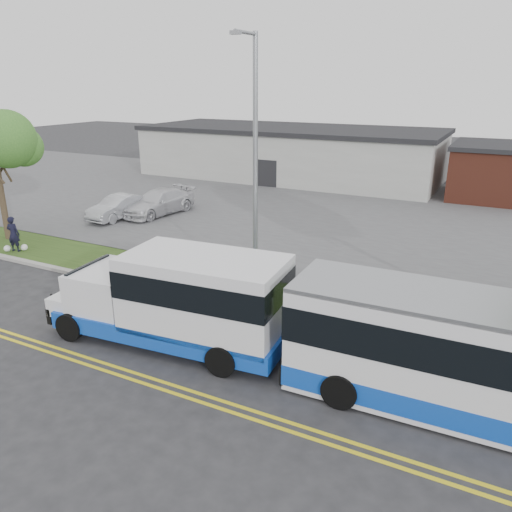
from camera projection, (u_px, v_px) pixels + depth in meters
The scene contains 15 objects.
ground at pixel (151, 306), 18.77m from camera, with size 140.00×140.00×0.00m, color #28282B.
lane_line_north at pixel (73, 353), 15.53m from camera, with size 70.00×0.12×0.01m, color yellow.
lane_line_south at pixel (65, 357), 15.28m from camera, with size 70.00×0.12×0.01m, color yellow.
curb at pixel (168, 294), 19.67m from camera, with size 80.00×0.30×0.15m, color #9E9B93.
verge at pixel (194, 279), 21.19m from camera, with size 80.00×3.30×0.10m, color #284316.
parking_lot at pixel (313, 209), 33.03m from camera, with size 80.00×25.00×0.10m, color #4C4C4F.
commercial_building at pixel (290, 153), 43.31m from camera, with size 25.40×10.40×4.35m.
brick_wing at pixel (498, 171), 35.45m from camera, with size 6.30×7.30×3.90m.
streetlight_near at pixel (254, 162), 18.04m from camera, with size 0.35×1.53×9.50m.
shuttle_bus at pixel (183, 297), 15.57m from camera, with size 8.19×3.26×3.07m.
pedestrian at pixel (13, 234), 24.30m from camera, with size 0.64×0.42×1.76m, color black.
parked_car_a at pixel (118, 207), 30.28m from camera, with size 1.47×4.22×1.39m, color #A8A9AF.
parked_car_b at pixel (158, 202), 31.27m from camera, with size 2.12×5.21×1.51m, color silver.
grocery_bag_left at pixel (7, 248), 24.46m from camera, with size 0.32×0.32×0.32m, color white.
grocery_bag_right at pixel (24, 247), 24.62m from camera, with size 0.32×0.32×0.32m, color white.
Camera 1 is at (11.32, -13.40, 7.99)m, focal length 35.00 mm.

